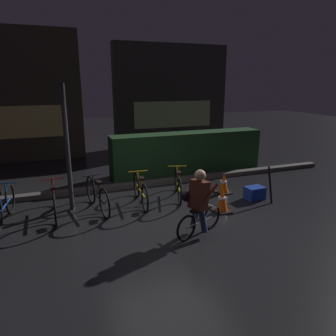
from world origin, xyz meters
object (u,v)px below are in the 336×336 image
object	(u,v)px
parked_bike_leftmost	(4,206)
parked_bike_left_mid	(54,201)
blue_crate	(255,193)
cyclist	(198,202)
parked_bike_center_right	(140,190)
closed_umbrella	(270,185)
parked_bike_center_left	(97,196)
traffic_cone_near	(222,200)
parked_bike_right_mid	(178,185)
street_post	(67,149)
traffic_cone_far	(224,184)

from	to	relation	value
parked_bike_leftmost	parked_bike_left_mid	xyz separation A→B (m)	(0.95, -0.07, 0.00)
blue_crate	cyclist	size ratio (longest dim) A/B	0.35
parked_bike_leftmost	parked_bike_center_right	size ratio (longest dim) A/B	1.02
parked_bike_leftmost	closed_umbrella	xyz separation A→B (m)	(5.71, -0.92, 0.07)
cyclist	parked_bike_center_left	bearing A→B (deg)	108.10
parked_bike_center_right	parked_bike_center_left	bearing A→B (deg)	95.67
parked_bike_center_left	closed_umbrella	xyz separation A→B (m)	(3.87, -0.87, 0.07)
traffic_cone_near	parked_bike_right_mid	bearing A→B (deg)	117.27
street_post	closed_umbrella	bearing A→B (deg)	-14.65
parked_bike_center_right	closed_umbrella	distance (m)	3.03
parked_bike_leftmost	cyclist	distance (m)	3.86
traffic_cone_near	traffic_cone_far	distance (m)	1.22
parked_bike_center_left	traffic_cone_far	distance (m)	3.15
cyclist	traffic_cone_far	bearing A→B (deg)	25.49
parked_bike_center_right	cyclist	size ratio (longest dim) A/B	1.27
parked_bike_center_right	blue_crate	bearing A→B (deg)	-99.15
parked_bike_leftmost	parked_bike_center_right	distance (m)	2.81
parked_bike_right_mid	blue_crate	distance (m)	1.86
parked_bike_right_mid	traffic_cone_far	xyz separation A→B (m)	(1.22, -0.08, -0.09)
parked_bike_right_mid	parked_bike_left_mid	bearing A→B (deg)	109.72
blue_crate	street_post	bearing A→B (deg)	167.81
traffic_cone_far	closed_umbrella	xyz separation A→B (m)	(0.72, -0.88, 0.16)
blue_crate	parked_bike_right_mid	bearing A→B (deg)	157.41
parked_bike_left_mid	traffic_cone_far	distance (m)	4.04
street_post	parked_bike_left_mid	size ratio (longest dim) A/B	1.65
street_post	parked_bike_center_left	distance (m)	1.18
parked_bike_left_mid	cyclist	distance (m)	3.02
traffic_cone_far	cyclist	xyz separation A→B (m)	(-1.61, -1.80, 0.38)
traffic_cone_far	street_post	bearing A→B (deg)	175.82
parked_bike_right_mid	closed_umbrella	xyz separation A→B (m)	(1.94, -0.96, 0.07)
parked_bike_left_mid	parked_bike_right_mid	world-z (taller)	parked_bike_left_mid
street_post	parked_bike_right_mid	size ratio (longest dim) A/B	1.75
parked_bike_left_mid	blue_crate	xyz separation A→B (m)	(4.53, -0.60, -0.19)
blue_crate	closed_umbrella	world-z (taller)	closed_umbrella
street_post	blue_crate	world-z (taller)	street_post
traffic_cone_near	closed_umbrella	distance (m)	1.38
parked_bike_right_mid	cyclist	size ratio (longest dim) A/B	1.25
street_post	blue_crate	distance (m)	4.43
parked_bike_center_right	traffic_cone_far	bearing A→B (deg)	-85.87
parked_bike_right_mid	closed_umbrella	bearing A→B (deg)	-98.77
parked_bike_leftmost	parked_bike_left_mid	distance (m)	0.95
parked_bike_left_mid	parked_bike_center_right	distance (m)	1.86
blue_crate	parked_bike_center_left	bearing A→B (deg)	170.34
cyclist	parked_bike_leftmost	bearing A→B (deg)	128.69
traffic_cone_far	closed_umbrella	world-z (taller)	closed_umbrella
street_post	closed_umbrella	xyz separation A→B (m)	(4.40, -1.15, -0.94)
parked_bike_center_right	traffic_cone_far	size ratio (longest dim) A/B	3.04
parked_bike_leftmost	closed_umbrella	world-z (taller)	closed_umbrella
parked_bike_left_mid	parked_bike_center_right	bearing A→B (deg)	-89.07
parked_bike_center_right	parked_bike_right_mid	size ratio (longest dim) A/B	1.02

